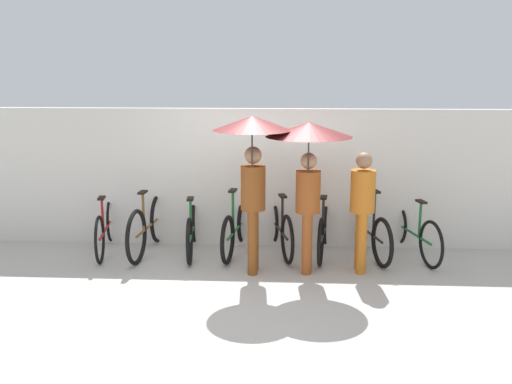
# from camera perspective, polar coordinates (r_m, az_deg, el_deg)

# --- Properties ---
(ground_plane) EXTENTS (30.00, 30.00, 0.00)m
(ground_plane) POSITION_cam_1_polar(r_m,az_deg,el_deg) (6.98, -0.52, -9.99)
(ground_plane) COLOR #B7B2A8
(back_wall) EXTENTS (12.46, 0.12, 2.07)m
(back_wall) POSITION_cam_1_polar(r_m,az_deg,el_deg) (8.52, 0.31, 1.40)
(back_wall) COLOR silver
(back_wall) RESTS_ON ground
(parked_bicycle_0) EXTENTS (0.46, 1.71, 1.01)m
(parked_bicycle_0) POSITION_cam_1_polar(r_m,az_deg,el_deg) (8.64, -14.81, -3.45)
(parked_bicycle_0) COLOR black
(parked_bicycle_0) RESTS_ON ground
(parked_bicycle_1) EXTENTS (0.44, 1.80, 0.99)m
(parked_bicycle_1) POSITION_cam_1_polar(r_m,az_deg,el_deg) (8.45, -10.72, -3.35)
(parked_bicycle_1) COLOR black
(parked_bicycle_1) RESTS_ON ground
(parked_bicycle_2) EXTENTS (0.44, 1.69, 1.05)m
(parked_bicycle_2) POSITION_cam_1_polar(r_m,az_deg,el_deg) (8.36, -6.41, -3.72)
(parked_bicycle_2) COLOR black
(parked_bicycle_2) RESTS_ON ground
(parked_bicycle_3) EXTENTS (0.44, 1.70, 1.10)m
(parked_bicycle_3) POSITION_cam_1_polar(r_m,az_deg,el_deg) (8.32, -2.02, -3.64)
(parked_bicycle_3) COLOR black
(parked_bicycle_3) RESTS_ON ground
(parked_bicycle_4) EXTENTS (0.55, 1.67, 1.02)m
(parked_bicycle_4) POSITION_cam_1_polar(r_m,az_deg,el_deg) (8.32, 2.37, -3.62)
(parked_bicycle_4) COLOR black
(parked_bicycle_4) RESTS_ON ground
(parked_bicycle_5) EXTENTS (0.44, 1.66, 0.98)m
(parked_bicycle_5) POSITION_cam_1_polar(r_m,az_deg,el_deg) (8.29, 6.79, -3.82)
(parked_bicycle_5) COLOR black
(parked_bicycle_5) RESTS_ON ground
(parked_bicycle_6) EXTENTS (0.56, 1.66, 1.03)m
(parked_bicycle_6) POSITION_cam_1_polar(r_m,az_deg,el_deg) (8.33, 11.17, -3.84)
(parked_bicycle_6) COLOR black
(parked_bicycle_6) RESTS_ON ground
(parked_bicycle_7) EXTENTS (0.58, 1.71, 1.04)m
(parked_bicycle_7) POSITION_cam_1_polar(r_m,az_deg,el_deg) (8.49, 15.39, -3.82)
(parked_bicycle_7) COLOR black
(parked_bicycle_7) RESTS_ON ground
(pedestrian_leading) EXTENTS (0.98, 0.98, 2.07)m
(pedestrian_leading) POSITION_cam_1_polar(r_m,az_deg,el_deg) (7.14, -0.36, 4.04)
(pedestrian_leading) COLOR brown
(pedestrian_leading) RESTS_ON ground
(pedestrian_center) EXTENTS (1.08, 1.08, 1.99)m
(pedestrian_center) POSITION_cam_1_polar(r_m,az_deg,el_deg) (7.19, 5.28, 3.91)
(pedestrian_center) COLOR #9E4C1E
(pedestrian_center) RESTS_ON ground
(pedestrian_trailing) EXTENTS (0.32, 0.32, 1.59)m
(pedestrian_trailing) POSITION_cam_1_polar(r_m,az_deg,el_deg) (7.52, 10.59, -1.11)
(pedestrian_trailing) COLOR #C66B1E
(pedestrian_trailing) RESTS_ON ground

